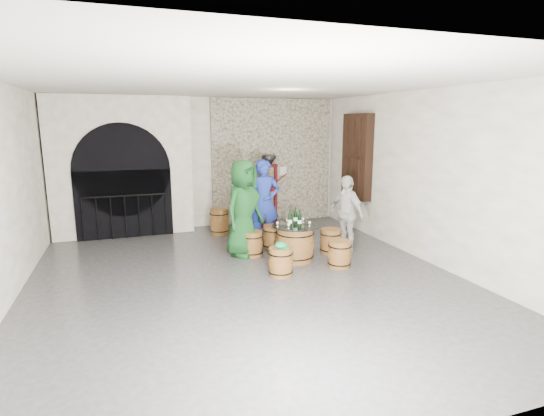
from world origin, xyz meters
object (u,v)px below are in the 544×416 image
object	(u,v)px
barrel_stool_near_left	(281,262)
corking_press	(269,185)
person_green	(244,208)
wine_bottle_center	(300,220)
wine_bottle_right	(296,217)
barrel_stool_right	(331,241)
person_blue	(264,202)
barrel_stool_far	(273,237)
barrel_table	(295,243)
side_barrel	(219,221)
wine_bottle_left	(290,220)
person_white	(346,213)
barrel_stool_near_right	(340,254)
barrel_stool_left	(252,244)

from	to	relation	value
barrel_stool_near_left	corking_press	world-z (taller)	corking_press
barrel_stool_near_left	person_green	bearing A→B (deg)	102.36
wine_bottle_center	wine_bottle_right	world-z (taller)	same
barrel_stool_right	person_blue	world-z (taller)	person_blue
barrel_stool_far	corking_press	world-z (taller)	corking_press
barrel_table	barrel_stool_near_left	size ratio (longest dim) A/B	1.78
side_barrel	corking_press	distance (m)	1.59
person_blue	wine_bottle_left	xyz separation A→B (m)	(0.08, -1.31, -0.10)
person_white	wine_bottle_right	distance (m)	1.21
person_blue	corking_press	world-z (taller)	person_blue
barrel_stool_near_right	side_barrel	bearing A→B (deg)	117.95
barrel_stool_near_left	wine_bottle_left	bearing A→B (deg)	57.09
person_white	wine_bottle_center	bearing A→B (deg)	-86.19
barrel_stool_right	barrel_stool_near_left	xyz separation A→B (m)	(-1.40, -0.90, 0.00)
barrel_stool_near_left	person_blue	size ratio (longest dim) A/B	0.27
barrel_stool_near_right	person_green	size ratio (longest dim) A/B	0.26
barrel_stool_near_right	wine_bottle_center	distance (m)	0.95
wine_bottle_left	corking_press	size ratio (longest dim) A/B	0.18
wine_bottle_right	person_green	bearing A→B (deg)	148.59
person_green	side_barrel	world-z (taller)	person_green
person_blue	corking_press	distance (m)	1.62
person_green	person_blue	bearing A→B (deg)	9.10
wine_bottle_left	barrel_stool_near_right	bearing A→B (deg)	-36.85
wine_bottle_center	barrel_stool_right	bearing A→B (deg)	22.48
wine_bottle_center	corking_press	distance (m)	2.93
wine_bottle_left	side_barrel	xyz separation A→B (m)	(-0.84, 2.44, -0.51)
person_blue	side_barrel	distance (m)	1.49
barrel_stool_right	barrel_stool_near_right	world-z (taller)	same
wine_bottle_left	wine_bottle_right	size ratio (longest dim) A/B	1.00
barrel_stool_near_right	wine_bottle_left	xyz separation A→B (m)	(-0.76, 0.57, 0.57)
wine_bottle_center	wine_bottle_right	distance (m)	0.24
barrel_table	wine_bottle_left	bearing A→B (deg)	-158.62
barrel_stool_far	wine_bottle_center	world-z (taller)	wine_bottle_center
barrel_stool_far	barrel_stool_right	size ratio (longest dim) A/B	1.00
person_white	wine_bottle_center	xyz separation A→B (m)	(-1.20, -0.43, 0.04)
barrel_stool_near_left	barrel_stool_right	bearing A→B (deg)	32.64
barrel_stool_right	barrel_stool_near_right	size ratio (longest dim) A/B	1.00
barrel_stool_near_right	person_green	xyz separation A→B (m)	(-1.46, 1.25, 0.70)
barrel_stool_left	wine_bottle_right	bearing A→B (deg)	-30.26
barrel_stool_right	person_green	bearing A→B (deg)	165.71
person_white	corking_press	size ratio (longest dim) A/B	0.87
barrel_stool_near_right	person_blue	bearing A→B (deg)	114.15
barrel_table	person_green	xyz separation A→B (m)	(-0.83, 0.64, 0.61)
wine_bottle_left	wine_bottle_right	xyz separation A→B (m)	(0.17, 0.15, 0.00)
person_green	person_blue	xyz separation A→B (m)	(0.62, 0.62, -0.03)
person_green	wine_bottle_right	world-z (taller)	person_green
person_blue	wine_bottle_center	xyz separation A→B (m)	(0.24, -1.39, -0.10)
barrel_stool_near_left	barrel_table	bearing A→B (deg)	51.83
wine_bottle_center	barrel_stool_near_left	bearing A→B (deg)	-136.02
barrel_table	person_green	size ratio (longest dim) A/B	0.47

